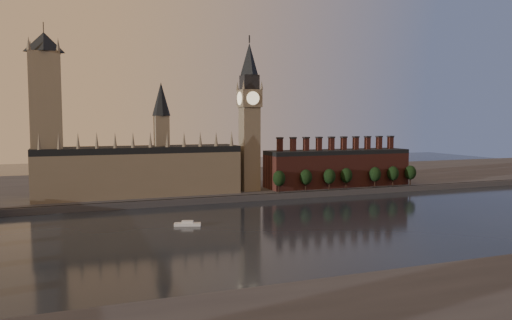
{
  "coord_description": "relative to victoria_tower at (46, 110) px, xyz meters",
  "views": [
    {
      "loc": [
        -109.04,
        -215.17,
        53.51
      ],
      "look_at": [
        -6.08,
        55.0,
        30.04
      ],
      "focal_mm": 35.0,
      "sensor_mm": 36.0,
      "label": 1
    }
  ],
  "objects": [
    {
      "name": "embankment_tree_3",
      "position": [
        198.41,
        -20.67,
        -45.62
      ],
      "size": [
        8.6,
        8.6,
        14.88
      ],
      "color": "black",
      "rests_on": "north_bank"
    },
    {
      "name": "north_bank",
      "position": [
        120.0,
        63.04,
        -57.09
      ],
      "size": [
        900.0,
        182.0,
        4.0
      ],
      "color": "#49494E",
      "rests_on": "ground"
    },
    {
      "name": "embankment_tree_4",
      "position": [
        222.24,
        -21.41,
        -45.62
      ],
      "size": [
        8.6,
        8.6,
        14.88
      ],
      "color": "black",
      "rests_on": "north_bank"
    },
    {
      "name": "ground",
      "position": [
        120.0,
        -115.0,
        -59.09
      ],
      "size": [
        900.0,
        900.0,
        0.0
      ],
      "primitive_type": "plane",
      "color": "black",
      "rests_on": "ground"
    },
    {
      "name": "big_ben",
      "position": [
        130.0,
        -5.0,
        -2.26
      ],
      "size": [
        15.0,
        15.0,
        107.0
      ],
      "color": "#776955",
      "rests_on": "north_bank"
    },
    {
      "name": "victoria_tower",
      "position": [
        0.0,
        0.0,
        0.0
      ],
      "size": [
        24.0,
        24.0,
        108.0
      ],
      "color": "#776955",
      "rests_on": "north_bank"
    },
    {
      "name": "embankment_tree_6",
      "position": [
        254.01,
        -21.08,
        -45.62
      ],
      "size": [
        8.6,
        8.6,
        14.88
      ],
      "color": "black",
      "rests_on": "north_bank"
    },
    {
      "name": "embankment_tree_2",
      "position": [
        184.2,
        -21.47,
        -45.62
      ],
      "size": [
        8.6,
        8.6,
        14.88
      ],
      "color": "black",
      "rests_on": "north_bank"
    },
    {
      "name": "embankment_tree_1",
      "position": [
        166.63,
        -19.61,
        -45.62
      ],
      "size": [
        8.6,
        8.6,
        14.88
      ],
      "color": "black",
      "rests_on": "north_bank"
    },
    {
      "name": "river_boat",
      "position": [
        66.96,
        -86.05,
        -58.07
      ],
      "size": [
        13.82,
        7.85,
        2.66
      ],
      "rotation": [
        0.0,
        0.0,
        -0.32
      ],
      "color": "silver",
      "rests_on": "ground"
    },
    {
      "name": "embankment_tree_0",
      "position": [
        145.99,
        -20.07,
        -45.62
      ],
      "size": [
        8.6,
        8.6,
        14.88
      ],
      "color": "black",
      "rests_on": "north_bank"
    },
    {
      "name": "embankment_tree_5",
      "position": [
        238.12,
        -21.26,
        -45.62
      ],
      "size": [
        8.6,
        8.6,
        14.88
      ],
      "color": "black",
      "rests_on": "north_bank"
    },
    {
      "name": "palace_of_westminster",
      "position": [
        55.59,
        -0.09,
        -37.46
      ],
      "size": [
        130.0,
        30.3,
        74.0
      ],
      "color": "#776955",
      "rests_on": "north_bank"
    },
    {
      "name": "chimney_block",
      "position": [
        200.0,
        -5.0,
        -41.27
      ],
      "size": [
        110.0,
        25.0,
        37.0
      ],
      "color": "brown",
      "rests_on": "north_bank"
    }
  ]
}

